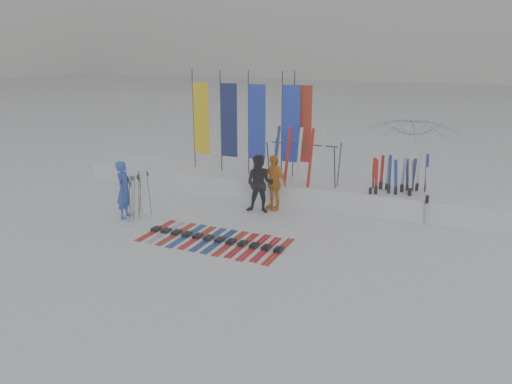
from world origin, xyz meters
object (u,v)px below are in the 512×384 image
at_px(ski_row, 214,239).
at_px(ski_rack, 304,158).
at_px(person_yellow, 273,182).
at_px(tent_canopy, 410,159).
at_px(person_blue, 124,190).
at_px(person_black, 260,184).

height_order(ski_row, ski_rack, ski_rack).
bearing_deg(person_yellow, tent_canopy, 58.84).
bearing_deg(ski_row, tent_canopy, 54.66).
bearing_deg(tent_canopy, person_yellow, -143.59).
xyz_separation_m(ski_row, ski_rack, (0.98, 3.69, 1.35)).
relative_size(person_blue, tent_canopy, 0.55).
relative_size(person_black, tent_canopy, 0.58).
height_order(person_blue, tent_canopy, tent_canopy).
bearing_deg(person_black, ski_row, -102.33).
bearing_deg(ski_rack, person_black, -123.27).
bearing_deg(person_yellow, person_black, -99.14).
xyz_separation_m(person_yellow, tent_canopy, (3.38, 2.49, 0.48)).
bearing_deg(person_black, tent_canopy, 29.60).
height_order(person_black, ski_row, person_black).
height_order(person_yellow, ski_row, person_yellow).
distance_m(person_blue, tent_canopy, 8.32).
height_order(person_blue, ski_rack, ski_rack).
relative_size(person_black, person_yellow, 1.03).
bearing_deg(tent_canopy, ski_row, -125.34).
bearing_deg(person_blue, person_yellow, -69.80).
bearing_deg(person_blue, person_black, -72.87).
distance_m(person_blue, person_yellow, 4.11).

